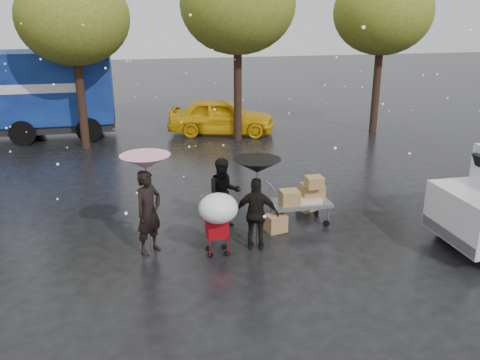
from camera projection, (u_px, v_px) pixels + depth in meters
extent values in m
plane|color=black|center=(224.00, 256.00, 11.08)|extent=(90.00, 90.00, 0.00)
imported|color=black|center=(149.00, 212.00, 11.00)|extent=(0.81, 0.80, 1.89)
imported|color=black|center=(224.00, 193.00, 12.33)|extent=(0.86, 0.67, 1.74)
imported|color=black|center=(257.00, 214.00, 11.18)|extent=(1.06, 0.71, 1.67)
cylinder|color=#4C4C4C|center=(148.00, 208.00, 10.97)|extent=(0.02, 0.02, 2.08)
cone|color=#DC5A8B|center=(145.00, 162.00, 10.63)|extent=(1.07, 1.07, 0.30)
sphere|color=#4C4C4C|center=(145.00, 160.00, 10.62)|extent=(0.06, 0.06, 0.06)
cylinder|color=#4C4C4C|center=(257.00, 208.00, 11.14)|extent=(0.02, 0.02, 1.95)
cone|color=black|center=(257.00, 166.00, 10.82)|extent=(1.03, 1.03, 0.30)
sphere|color=#4C4C4C|center=(257.00, 165.00, 10.81)|extent=(0.06, 0.06, 0.06)
cube|color=slate|center=(300.00, 203.00, 12.58)|extent=(1.50, 0.80, 0.08)
cylinder|color=slate|center=(271.00, 196.00, 12.34)|extent=(0.04, 0.04, 0.60)
cube|color=brown|center=(312.00, 192.00, 12.66)|extent=(0.55, 0.45, 0.40)
cube|color=brown|center=(290.00, 197.00, 12.35)|extent=(0.45, 0.40, 0.35)
cube|color=brown|center=(314.00, 182.00, 12.31)|extent=(0.40, 0.35, 0.28)
cube|color=tan|center=(302.00, 199.00, 12.56)|extent=(0.90, 0.55, 0.12)
cylinder|color=black|center=(280.00, 228.00, 12.31)|extent=(0.16, 0.05, 0.16)
cylinder|color=black|center=(272.00, 218.00, 12.90)|extent=(0.16, 0.05, 0.16)
cylinder|color=black|center=(326.00, 223.00, 12.56)|extent=(0.16, 0.05, 0.16)
cylinder|color=black|center=(317.00, 214.00, 13.15)|extent=(0.16, 0.05, 0.16)
cube|color=#A60911|center=(217.00, 226.00, 11.00)|extent=(0.47, 0.41, 0.45)
cylinder|color=#A60911|center=(218.00, 214.00, 10.71)|extent=(0.42, 0.02, 0.02)
cylinder|color=#4C4C4C|center=(218.00, 217.00, 10.73)|extent=(0.02, 0.02, 0.60)
ellipsoid|color=white|center=(218.00, 208.00, 10.67)|extent=(0.84, 0.84, 0.63)
cylinder|color=black|center=(211.00, 255.00, 11.01)|extent=(0.12, 0.04, 0.12)
cylinder|color=black|center=(208.00, 248.00, 11.31)|extent=(0.12, 0.04, 0.12)
cylinder|color=black|center=(227.00, 253.00, 11.09)|extent=(0.12, 0.04, 0.12)
cylinder|color=black|center=(224.00, 247.00, 11.38)|extent=(0.12, 0.04, 0.12)
cube|color=silver|center=(474.00, 216.00, 11.04)|extent=(1.20, 1.95, 1.10)
cube|color=slate|center=(449.00, 235.00, 11.05)|extent=(0.12, 1.90, 0.25)
cylinder|color=black|center=(453.00, 218.00, 12.11)|extent=(0.76, 0.28, 0.76)
cube|color=#0B155A|center=(36.00, 87.00, 20.43)|extent=(6.00, 2.50, 2.80)
cube|color=black|center=(15.00, 126.00, 20.72)|extent=(8.00, 2.30, 0.35)
cube|color=silver|center=(30.00, 89.00, 19.23)|extent=(3.50, 0.03, 0.35)
cylinder|color=black|center=(89.00, 130.00, 20.29)|extent=(1.00, 0.30, 1.00)
cylinder|color=black|center=(92.00, 118.00, 22.42)|extent=(1.00, 0.30, 1.00)
cube|color=brown|center=(276.00, 223.00, 12.26)|extent=(0.54, 0.47, 0.42)
cube|color=brown|center=(307.00, 203.00, 13.55)|extent=(0.58, 0.53, 0.37)
imported|color=#E7AD0C|center=(221.00, 116.00, 21.50)|extent=(4.79, 2.90, 1.52)
cylinder|color=black|center=(80.00, 90.00, 18.87)|extent=(0.32, 0.32, 4.48)
ellipsoid|color=#42601B|center=(73.00, 17.00, 18.04)|extent=(4.00, 4.00, 3.40)
cylinder|color=black|center=(238.00, 79.00, 20.04)|extent=(0.32, 0.32, 4.90)
ellipsoid|color=#42601B|center=(238.00, 4.00, 19.13)|extent=(4.40, 4.40, 3.74)
cylinder|color=black|center=(377.00, 78.00, 21.32)|extent=(0.32, 0.32, 4.62)
ellipsoid|color=#42601B|center=(383.00, 12.00, 20.46)|extent=(4.00, 4.00, 3.40)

